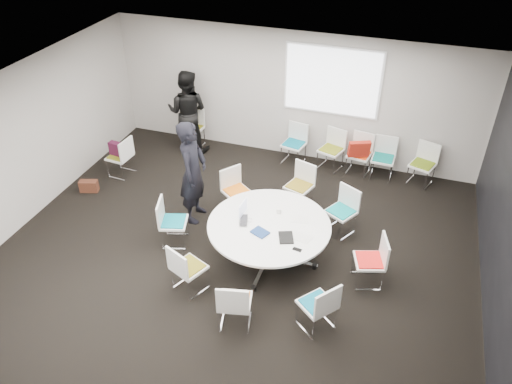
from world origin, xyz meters
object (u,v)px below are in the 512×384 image
(chair_spare_left, at_px, (122,164))
(person_back, at_px, (187,112))
(maroon_bag, at_px, (118,149))
(chair_ring_h, at_px, (317,313))
(conference_table, at_px, (269,234))
(chair_back_d, at_px, (382,166))
(chair_back_c, at_px, (358,161))
(cup, at_px, (279,211))
(chair_ring_e, at_px, (174,230))
(laptop, at_px, (246,221))
(chair_ring_f, at_px, (189,276))
(chair_ring_d, at_px, (237,199))
(chair_ring_b, at_px, (340,219))
(chair_ring_c, at_px, (299,194))
(chair_ring_g, at_px, (235,310))
(chair_back_e, at_px, (421,172))
(chair_person_back, at_px, (193,135))
(chair_back_b, at_px, (331,157))
(chair_ring_a, at_px, (369,269))
(person_main, at_px, (193,172))
(chair_back_a, at_px, (294,151))
(brown_bag, at_px, (89,186))

(chair_spare_left, height_order, person_back, person_back)
(maroon_bag, bearing_deg, chair_ring_h, -29.19)
(maroon_bag, bearing_deg, conference_table, -22.10)
(chair_back_d, relative_size, chair_spare_left, 1.00)
(chair_back_c, relative_size, cup, 9.78)
(chair_ring_h, bearing_deg, maroon_bag, 99.71)
(chair_ring_h, bearing_deg, chair_ring_e, 108.24)
(laptop, bearing_deg, chair_ring_e, 77.12)
(laptop, height_order, maroon_bag, maroon_bag)
(chair_ring_f, bearing_deg, chair_ring_d, 114.00)
(chair_ring_b, distance_m, chair_ring_f, 2.94)
(chair_ring_c, xyz_separation_m, chair_ring_g, (-0.14, -3.15, 0.00))
(chair_back_e, height_order, chair_person_back, same)
(chair_ring_b, height_order, chair_back_b, same)
(chair_ring_f, height_order, chair_spare_left, same)
(chair_ring_a, distance_m, person_main, 3.46)
(chair_ring_h, height_order, chair_back_c, same)
(chair_back_d, distance_m, chair_back_e, 0.79)
(chair_ring_c, relative_size, chair_ring_g, 1.00)
(chair_back_a, bearing_deg, chair_back_b, -168.29)
(person_main, bearing_deg, chair_back_b, -43.29)
(chair_ring_f, xyz_separation_m, chair_back_c, (1.96, 4.28, 0.00))
(chair_ring_e, bearing_deg, chair_ring_b, 97.90)
(chair_ring_e, bearing_deg, laptop, 77.31)
(chair_ring_f, distance_m, chair_ring_g, 1.02)
(laptop, height_order, cup, cup)
(chair_ring_b, relative_size, chair_back_a, 1.00)
(chair_ring_b, bearing_deg, chair_back_c, -60.73)
(chair_ring_c, distance_m, chair_ring_f, 2.92)
(chair_back_b, xyz_separation_m, chair_back_d, (1.09, -0.01, 0.00))
(chair_back_e, bearing_deg, chair_person_back, 20.06)
(person_main, bearing_deg, chair_ring_h, -128.54)
(chair_back_b, relative_size, brown_bag, 2.44)
(chair_ring_d, xyz_separation_m, person_back, (-1.86, 1.91, 0.67))
(chair_ring_h, height_order, chair_back_b, same)
(chair_ring_c, bearing_deg, conference_table, 104.80)
(chair_back_e, distance_m, cup, 3.65)
(chair_back_c, relative_size, chair_back_e, 1.00)
(chair_ring_e, distance_m, chair_ring_g, 2.16)
(chair_ring_a, relative_size, chair_ring_e, 1.00)
(person_main, relative_size, person_back, 1.05)
(chair_ring_d, xyz_separation_m, chair_spare_left, (-2.75, 0.43, 0.00))
(conference_table, bearing_deg, chair_ring_f, -131.80)
(chair_ring_h, distance_m, chair_spare_left, 5.52)
(chair_ring_e, bearing_deg, maroon_bag, -145.39)
(chair_ring_e, height_order, chair_person_back, same)
(conference_table, height_order, person_back, person_back)
(chair_ring_e, bearing_deg, brown_bag, -127.23)
(chair_back_e, bearing_deg, person_back, 21.92)
(chair_ring_d, height_order, chair_back_a, same)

